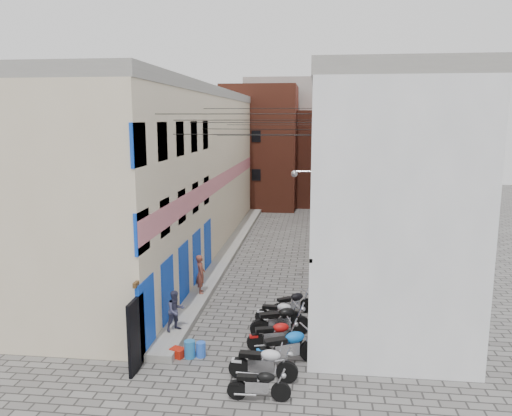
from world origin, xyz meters
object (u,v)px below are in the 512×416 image
at_px(motorcycle_d, 275,334).
at_px(motorcycle_e, 280,319).
at_px(motorcycle_b, 263,361).
at_px(motorcycle_a, 259,383).
at_px(red_crate, 178,353).
at_px(person_a, 201,274).
at_px(motorcycle_f, 279,312).
at_px(water_jug_near, 190,349).
at_px(person_b, 176,311).
at_px(motorcycle_g, 293,302).
at_px(motorcycle_c, 288,345).
at_px(water_jug_far, 201,349).

xyz_separation_m(motorcycle_d, motorcycle_e, (0.10, 1.00, 0.08)).
height_order(motorcycle_d, motorcycle_e, motorcycle_e).
distance_m(motorcycle_b, motorcycle_e, 3.01).
distance_m(motorcycle_a, motorcycle_b, 1.03).
bearing_deg(red_crate, motorcycle_a, -37.19).
xyz_separation_m(motorcycle_a, person_a, (-3.25, 7.26, 0.56)).
xyz_separation_m(motorcycle_d, motorcycle_f, (-0.02, 1.93, -0.03)).
bearing_deg(water_jug_near, red_crate, 180.00).
relative_size(person_a, person_b, 1.15).
bearing_deg(motorcycle_g, person_b, -90.38).
xyz_separation_m(motorcycle_d, motorcycle_g, (0.43, 2.90, -0.01)).
distance_m(motorcycle_f, person_b, 3.71).
relative_size(motorcycle_c, red_crate, 4.92).
height_order(motorcycle_f, person_b, person_b).
xyz_separation_m(person_a, red_crate, (0.44, -5.13, -0.92)).
bearing_deg(person_a, motorcycle_d, -158.76).
bearing_deg(motorcycle_g, motorcycle_c, -31.66).
distance_m(motorcycle_f, water_jug_near, 3.83).
height_order(motorcycle_b, motorcycle_f, motorcycle_b).
bearing_deg(water_jug_far, motorcycle_a, -46.89).
bearing_deg(motorcycle_c, water_jug_near, -118.53).
height_order(water_jug_near, water_jug_far, water_jug_near).
bearing_deg(motorcycle_f, person_b, -64.17).
xyz_separation_m(motorcycle_b, motorcycle_e, (0.27, 2.99, 0.03)).
bearing_deg(motorcycle_e, red_crate, -77.21).
relative_size(person_a, red_crate, 3.66).
xyz_separation_m(motorcycle_a, water_jug_far, (-2.09, 2.23, -0.26)).
bearing_deg(person_a, motorcycle_e, -150.25).
height_order(motorcycle_d, red_crate, motorcycle_d).
bearing_deg(motorcycle_g, motorcycle_b, -39.23).
bearing_deg(motorcycle_f, motorcycle_g, 158.45).
bearing_deg(motorcycle_f, motorcycle_b, 0.87).
relative_size(motorcycle_a, motorcycle_f, 0.98).
bearing_deg(motorcycle_g, red_crate, -74.24).
relative_size(motorcycle_a, motorcycle_d, 0.92).
distance_m(motorcycle_e, water_jug_near, 3.31).
relative_size(motorcycle_d, person_a, 1.15).
bearing_deg(person_b, water_jug_far, -94.85).
distance_m(motorcycle_g, red_crate, 5.11).
xyz_separation_m(motorcycle_a, motorcycle_f, (0.16, 4.95, 0.01)).
bearing_deg(motorcycle_e, motorcycle_a, -22.64).
height_order(motorcycle_b, motorcycle_d, motorcycle_b).
xyz_separation_m(motorcycle_f, water_jug_far, (-2.24, -2.72, -0.27)).
distance_m(motorcycle_f, red_crate, 4.11).
xyz_separation_m(motorcycle_g, water_jug_near, (-3.02, -3.79, -0.25)).
relative_size(motorcycle_f, water_jug_near, 3.19).
bearing_deg(motorcycle_d, motorcycle_e, 156.83).
bearing_deg(person_b, motorcycle_e, -38.56).
distance_m(water_jug_near, red_crate, 0.41).
distance_m(water_jug_far, red_crate, 0.74).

